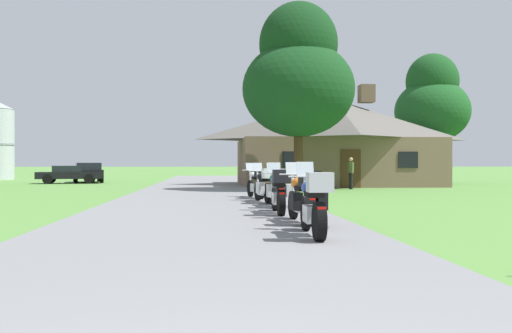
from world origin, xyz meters
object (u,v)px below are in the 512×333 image
at_px(motorcycle_blue_nearest_to_camera, 313,204).
at_px(parked_black_suv_far_left, 88,172).
at_px(motorcycle_black_fifth_in_row, 265,186).
at_px(motorcycle_white_farthest_in_row, 256,183).
at_px(tree_by_lodge_front, 298,76).
at_px(motorcycle_blue_third_in_row, 278,192).
at_px(bystander_olive_shirt_near_lodge, 351,171).
at_px(tree_right_of_lodge, 432,102).
at_px(motorcycle_orange_second_in_row, 303,197).
at_px(parked_black_sedan_far_left, 69,174).
at_px(motorcycle_green_fourth_in_row, 277,188).

xyz_separation_m(motorcycle_blue_nearest_to_camera, parked_black_suv_far_left, (-10.33, 30.71, 0.16)).
relative_size(motorcycle_black_fifth_in_row, motorcycle_white_farthest_in_row, 1.00).
bearing_deg(tree_by_lodge_front, motorcycle_blue_third_in_row, -101.57).
bearing_deg(tree_by_lodge_front, bystander_olive_shirt_near_lodge, 32.46).
bearing_deg(tree_right_of_lodge, motorcycle_orange_second_in_row, -117.84).
bearing_deg(motorcycle_black_fifth_in_row, parked_black_sedan_far_left, 110.07).
xyz_separation_m(motorcycle_blue_third_in_row, motorcycle_black_fifth_in_row, (0.07, 4.08, -0.01)).
height_order(motorcycle_blue_third_in_row, motorcycle_white_farthest_in_row, same).
distance_m(motorcycle_blue_nearest_to_camera, motorcycle_green_fourth_in_row, 6.60).
xyz_separation_m(motorcycle_green_fourth_in_row, tree_by_lodge_front, (2.30, 10.27, 4.94)).
xyz_separation_m(bystander_olive_shirt_near_lodge, tree_right_of_lodge, (7.88, 8.42, 4.61)).
height_order(motorcycle_green_fourth_in_row, tree_right_of_lodge, tree_right_of_lodge).
bearing_deg(motorcycle_black_fifth_in_row, bystander_olive_shirt_near_lodge, 53.01).
bearing_deg(motorcycle_white_farthest_in_row, motorcycle_green_fourth_in_row, -96.64).
height_order(motorcycle_green_fourth_in_row, motorcycle_white_farthest_in_row, same).
relative_size(motorcycle_blue_nearest_to_camera, motorcycle_blue_third_in_row, 1.00).
relative_size(motorcycle_blue_nearest_to_camera, motorcycle_green_fourth_in_row, 1.00).
bearing_deg(parked_black_suv_far_left, tree_by_lodge_front, -61.90).
distance_m(motorcycle_blue_third_in_row, motorcycle_black_fifth_in_row, 4.08).
bearing_deg(bystander_olive_shirt_near_lodge, motorcycle_blue_third_in_row, 154.03).
bearing_deg(motorcycle_black_fifth_in_row, motorcycle_blue_third_in_row, -99.72).
xyz_separation_m(motorcycle_blue_nearest_to_camera, tree_right_of_lodge, (13.46, 27.25, 4.92)).
relative_size(motorcycle_green_fourth_in_row, motorcycle_white_farthest_in_row, 1.01).
distance_m(motorcycle_black_fifth_in_row, tree_right_of_lodge, 23.58).
distance_m(motorcycle_green_fourth_in_row, motorcycle_black_fifth_in_row, 1.92).
xyz_separation_m(motorcycle_orange_second_in_row, bystander_olive_shirt_near_lodge, (5.39, 16.71, 0.32)).
distance_m(motorcycle_blue_nearest_to_camera, tree_by_lodge_front, 17.75).
height_order(motorcycle_blue_nearest_to_camera, motorcycle_blue_third_in_row, same).
relative_size(motorcycle_orange_second_in_row, tree_by_lodge_front, 0.23).
bearing_deg(motorcycle_orange_second_in_row, motorcycle_blue_nearest_to_camera, -99.27).
relative_size(bystander_olive_shirt_near_lodge, tree_by_lodge_front, 0.18).
relative_size(tree_by_lodge_front, tree_right_of_lodge, 1.03).
height_order(motorcycle_orange_second_in_row, motorcycle_white_farthest_in_row, same).
bearing_deg(bystander_olive_shirt_near_lodge, motorcycle_blue_nearest_to_camera, 158.86).
relative_size(motorcycle_orange_second_in_row, bystander_olive_shirt_near_lodge, 1.25).
bearing_deg(tree_right_of_lodge, motorcycle_blue_third_in_row, -120.62).
distance_m(motorcycle_orange_second_in_row, motorcycle_green_fourth_in_row, 4.47).
bearing_deg(motorcycle_orange_second_in_row, motorcycle_blue_third_in_row, 91.80).
bearing_deg(motorcycle_blue_nearest_to_camera, motorcycle_black_fifth_in_row, 91.01).
height_order(motorcycle_blue_nearest_to_camera, parked_black_sedan_far_left, motorcycle_blue_nearest_to_camera).
relative_size(motorcycle_green_fourth_in_row, motorcycle_black_fifth_in_row, 1.00).
distance_m(bystander_olive_shirt_near_lodge, tree_right_of_lodge, 12.42).
relative_size(motorcycle_white_farthest_in_row, bystander_olive_shirt_near_lodge, 1.24).
xyz_separation_m(motorcycle_white_farthest_in_row, tree_right_of_lodge, (13.51, 16.42, 4.92)).
distance_m(motorcycle_blue_third_in_row, parked_black_suv_far_left, 28.22).
relative_size(motorcycle_blue_third_in_row, tree_right_of_lodge, 0.23).
height_order(motorcycle_orange_second_in_row, tree_right_of_lodge, tree_right_of_lodge).
xyz_separation_m(motorcycle_orange_second_in_row, motorcycle_blue_third_in_row, (-0.24, 2.31, 0.01)).
bearing_deg(parked_black_sedan_far_left, tree_right_of_lodge, -101.83).
bearing_deg(tree_by_lodge_front, tree_right_of_lodge, 43.45).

